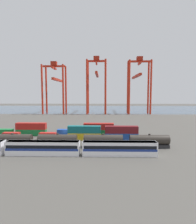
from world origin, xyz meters
TOP-DOWN VIEW (x-y plane):
  - ground_plane at (0.00, 40.00)m, footprint 420.00×420.00m
  - harbour_water at (0.00, 139.73)m, footprint 400.00×110.00m
  - passenger_train at (-1.67, -22.43)m, footprint 62.88×3.14m
  - freight_tank_row at (0.53, -14.38)m, footprint 70.59×2.97m
  - shipping_container_1 at (-19.17, -4.51)m, footprint 6.04×2.44m
  - shipping_container_2 at (-5.51, -4.51)m, footprint 6.04×2.44m
  - shipping_container_3 at (8.15, -4.51)m, footprint 12.10×2.44m
  - shipping_container_4 at (8.15, -4.51)m, footprint 12.10×2.44m
  - shipping_container_5 at (21.82, -4.51)m, footprint 12.10×2.44m
  - shipping_container_6 at (21.82, -4.51)m, footprint 12.10×2.44m
  - shipping_container_8 at (-14.16, 2.23)m, footprint 12.10×2.44m
  - shipping_container_9 at (-14.16, 2.23)m, footprint 12.10×2.44m
  - shipping_container_10 at (-0.42, 2.23)m, footprint 6.04×2.44m
  - shipping_container_11 at (13.31, 2.23)m, footprint 12.10×2.44m
  - shipping_container_12 at (13.31, 2.23)m, footprint 12.10×2.44m
  - gantry_crane_west at (-26.44, 93.58)m, footprint 19.04×37.28m
  - gantry_crane_central at (9.59, 94.23)m, footprint 16.84×41.95m
  - gantry_crane_east at (45.63, 94.27)m, footprint 19.32×41.62m

SIDE VIEW (x-z plane):
  - ground_plane at x=0.00m, z-range 0.00..0.00m
  - harbour_water at x=0.00m, z-range 0.00..0.01m
  - shipping_container_1 at x=-19.17m, z-range 0.00..2.60m
  - shipping_container_2 at x=-5.51m, z-range 0.00..2.60m
  - shipping_container_3 at x=8.15m, z-range 0.00..2.60m
  - shipping_container_5 at x=21.82m, z-range 0.00..2.60m
  - shipping_container_8 at x=-14.16m, z-range 0.00..2.60m
  - shipping_container_10 at x=-0.42m, z-range 0.00..2.60m
  - shipping_container_11 at x=13.31m, z-range 0.00..2.60m
  - freight_tank_row at x=0.53m, z-range -0.11..4.31m
  - passenger_train at x=-1.67m, z-range 0.19..4.09m
  - shipping_container_4 at x=8.15m, z-range 2.60..5.20m
  - shipping_container_6 at x=21.82m, z-range 2.60..5.20m
  - shipping_container_9 at x=-14.16m, z-range 2.60..5.20m
  - shipping_container_12 at x=13.31m, z-range 2.60..5.20m
  - gantry_crane_west at x=-26.44m, z-range 4.43..48.53m
  - gantry_crane_east at x=45.63m, z-range 4.85..52.67m
  - gantry_crane_central at x=9.59m, z-range 5.18..53.40m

